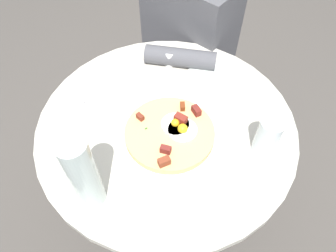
{
  "coord_description": "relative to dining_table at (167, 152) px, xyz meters",
  "views": [
    {
      "loc": [
        -0.39,
        0.47,
        1.53
      ],
      "look_at": [
        -0.02,
        0.02,
        0.76
      ],
      "focal_mm": 33.54,
      "sensor_mm": 36.0,
      "label": 1
    }
  ],
  "objects": [
    {
      "name": "person_seated",
      "position": [
        0.27,
        -0.49,
        -0.06
      ],
      "size": [
        0.46,
        0.48,
        1.14
      ],
      "color": "#2D2D33",
      "rests_on": "ground_plane"
    },
    {
      "name": "ground_plane",
      "position": [
        0.0,
        0.0,
        -0.56
      ],
      "size": [
        6.0,
        6.0,
        0.0
      ],
      "primitive_type": "plane",
      "color": "#4C4742"
    },
    {
      "name": "salt_shaker",
      "position": [
        0.16,
        -0.21,
        0.2
      ],
      "size": [
        0.03,
        0.03,
        0.06
      ],
      "primitive_type": "cylinder",
      "color": "white",
      "rests_on": "dining_table"
    },
    {
      "name": "water_bottle",
      "position": [
        -0.01,
        0.32,
        0.3
      ],
      "size": [
        0.07,
        0.07,
        0.26
      ],
      "primitive_type": "cylinder",
      "color": "silver",
      "rests_on": "dining_table"
    },
    {
      "name": "pizza_plate",
      "position": [
        -0.04,
        0.04,
        0.18
      ],
      "size": [
        0.32,
        0.32,
        0.01
      ],
      "primitive_type": "cylinder",
      "color": "white",
      "rests_on": "dining_table"
    },
    {
      "name": "knife",
      "position": [
        0.21,
        0.18,
        0.18
      ],
      "size": [
        0.07,
        0.17,
        0.0
      ],
      "primitive_type": "cube",
      "rotation": [
        0.0,
        0.0,
        1.91
      ],
      "color": "silver",
      "rests_on": "napkin"
    },
    {
      "name": "dining_table",
      "position": [
        0.0,
        0.0,
        0.0
      ],
      "size": [
        0.83,
        0.83,
        0.74
      ],
      "color": "beige",
      "rests_on": "ground_plane"
    },
    {
      "name": "water_glass",
      "position": [
        -0.29,
        -0.11,
        0.24
      ],
      "size": [
        0.07,
        0.07,
        0.13
      ],
      "primitive_type": "cylinder",
      "color": "silver",
      "rests_on": "dining_table"
    },
    {
      "name": "fork",
      "position": [
        0.24,
        0.2,
        0.18
      ],
      "size": [
        0.07,
        0.17,
        0.0
      ],
      "primitive_type": "cube",
      "rotation": [
        0.0,
        0.0,
        1.91
      ],
      "color": "silver",
      "rests_on": "napkin"
    },
    {
      "name": "bread_plate",
      "position": [
        0.01,
        -0.25,
        0.18
      ],
      "size": [
        0.17,
        0.17,
        0.01
      ],
      "primitive_type": "cylinder",
      "color": "silver",
      "rests_on": "dining_table"
    },
    {
      "name": "breakfast_pizza",
      "position": [
        -0.05,
        0.04,
        0.2
      ],
      "size": [
        0.27,
        0.27,
        0.05
      ],
      "color": "tan",
      "rests_on": "pizza_plate"
    },
    {
      "name": "napkin",
      "position": [
        0.22,
        0.19,
        0.18
      ],
      "size": [
        0.19,
        0.21,
        0.0
      ],
      "primitive_type": "cube",
      "rotation": [
        0.0,
        0.0,
        1.91
      ],
      "color": "white",
      "rests_on": "dining_table"
    }
  ]
}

